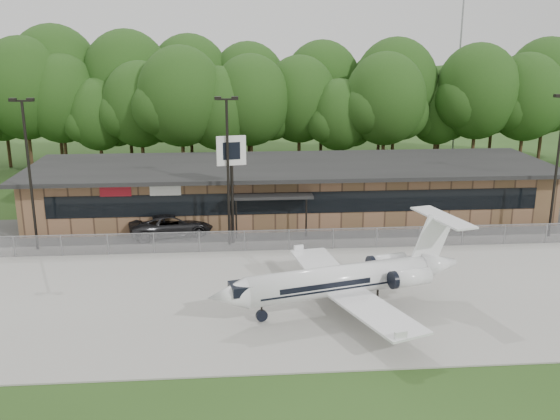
{
  "coord_description": "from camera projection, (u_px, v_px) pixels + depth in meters",
  "views": [
    {
      "loc": [
        -4.77,
        -24.73,
        13.93
      ],
      "look_at": [
        -1.85,
        12.0,
        3.72
      ],
      "focal_mm": 40.0,
      "sensor_mm": 36.0,
      "label": 1
    }
  ],
  "objects": [
    {
      "name": "fence",
      "position": [
        304.0,
        240.0,
        42.05
      ],
      "size": [
        46.0,
        0.04,
        1.52
      ],
      "color": "gray",
      "rests_on": "ground"
    },
    {
      "name": "parking_lot",
      "position": [
        297.0,
        230.0,
        46.57
      ],
      "size": [
        50.0,
        9.0,
        0.06
      ],
      "primitive_type": "cube",
      "color": "#383835",
      "rests_on": "ground"
    },
    {
      "name": "pole_sign",
      "position": [
        231.0,
        162.0,
        42.06
      ],
      "size": [
        2.0,
        0.61,
        7.6
      ],
      "rotation": [
        0.0,
        0.0,
        0.2
      ],
      "color": "black",
      "rests_on": "ground"
    },
    {
      "name": "apron",
      "position": [
        318.0,
        290.0,
        35.52
      ],
      "size": [
        64.0,
        18.0,
        0.08
      ],
      "primitive_type": "cube",
      "color": "#9E9B93",
      "rests_on": "ground"
    },
    {
      "name": "light_pole_mid",
      "position": [
        228.0,
        161.0,
        41.72
      ],
      "size": [
        1.55,
        0.3,
        10.23
      ],
      "color": "black",
      "rests_on": "ground"
    },
    {
      "name": "light_pole_right",
      "position": [
        558.0,
        156.0,
        43.47
      ],
      "size": [
        1.55,
        0.3,
        10.23
      ],
      "color": "black",
      "rests_on": "ground"
    },
    {
      "name": "business_jet",
      "position": [
        346.0,
        280.0,
        32.54
      ],
      "size": [
        14.03,
        12.6,
        4.75
      ],
      "rotation": [
        0.0,
        0.0,
        0.26
      ],
      "color": "white",
      "rests_on": "ground"
    },
    {
      "name": "ground",
      "position": [
        342.0,
        361.0,
        27.84
      ],
      "size": [
        160.0,
        160.0,
        0.0
      ],
      "primitive_type": "plane",
      "color": "#254016",
      "rests_on": "ground"
    },
    {
      "name": "terminal",
      "position": [
        291.0,
        189.0,
        50.26
      ],
      "size": [
        41.0,
        11.65,
        4.3
      ],
      "color": "brown",
      "rests_on": "ground"
    },
    {
      "name": "suv",
      "position": [
        171.0,
        225.0,
        45.17
      ],
      "size": [
        6.5,
        4.18,
        1.67
      ],
      "primitive_type": "imported",
      "rotation": [
        0.0,
        0.0,
        1.82
      ],
      "color": "#2A2A2C",
      "rests_on": "ground"
    },
    {
      "name": "light_pole_left",
      "position": [
        28.0,
        164.0,
        40.72
      ],
      "size": [
        1.55,
        0.3,
        10.23
      ],
      "color": "black",
      "rests_on": "ground"
    },
    {
      "name": "radio_mast",
      "position": [
        460.0,
        50.0,
        72.3
      ],
      "size": [
        0.2,
        0.2,
        25.0
      ],
      "primitive_type": "cylinder",
      "color": "gray",
      "rests_on": "ground"
    },
    {
      "name": "treeline",
      "position": [
        275.0,
        100.0,
        66.19
      ],
      "size": [
        72.0,
        12.0,
        15.0
      ],
      "primitive_type": null,
      "color": "#1A3C13",
      "rests_on": "ground"
    }
  ]
}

